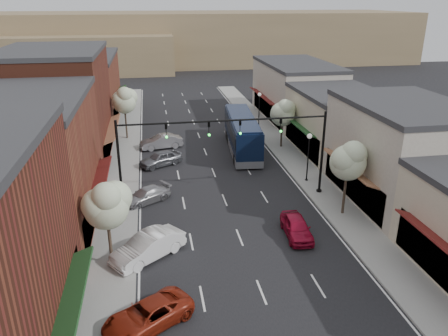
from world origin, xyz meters
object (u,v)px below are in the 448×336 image
tree_right_far (283,112)px  red_hatchback (297,227)px  tree_left_far (124,100)px  lamp_post_far (259,104)px  parked_car_c (146,195)px  parked_car_a (148,315)px  tree_left_near (107,204)px  coach_bus (242,133)px  signal_mast_left (151,150)px  lamp_post_near (309,150)px  signal_mast_right (295,142)px  parked_car_e (161,142)px  tree_right_near (349,159)px  parked_car_d (161,159)px  parked_car_b (148,247)px

tree_right_far → red_hatchback: tree_right_far is taller
tree_left_far → lamp_post_far: (16.05, 2.06, -1.60)m
tree_right_far → parked_car_c: bearing=-142.2°
parked_car_a → parked_car_c: parked_car_a is taller
tree_left_near → coach_bus: bearing=58.6°
signal_mast_left → lamp_post_near: signal_mast_left is taller
signal_mast_right → parked_car_e: size_ratio=1.81×
tree_right_far → lamp_post_far: 8.13m
red_hatchback → signal_mast_right: bearing=77.9°
red_hatchback → parked_car_a: size_ratio=0.87×
signal_mast_right → coach_bus: (-1.68, 11.89, -2.70)m
red_hatchback → parked_car_a: bearing=-141.3°
signal_mast_left → lamp_post_near: size_ratio=1.85×
tree_right_near → tree_right_far: bearing=90.0°
parked_car_e → tree_right_far: bearing=69.1°
lamp_post_far → tree_left_far: bearing=-172.7°
parked_car_a → parked_car_e: bearing=144.4°
signal_mast_left → lamp_post_near: (13.42, 2.50, -1.62)m
tree_left_far → parked_car_c: bearing=-83.2°
signal_mast_right → signal_mast_left: size_ratio=1.00×
tree_left_near → red_hatchback: bearing=7.5°
tree_left_near → parked_car_e: size_ratio=1.26×
signal_mast_right → coach_bus: 12.30m
signal_mast_left → tree_left_near: signal_mast_left is taller
tree_left_far → lamp_post_near: bearing=-43.9°
tree_left_near → parked_car_e: tree_left_near is taller
tree_left_far → parked_car_d: (3.47, -9.26, -3.88)m
parked_car_c → signal_mast_right: bearing=54.2°
lamp_post_near → parked_car_b: 17.26m
tree_right_near → lamp_post_near: bearing=94.8°
lamp_post_near → lamp_post_far: same height
red_hatchback → parked_car_c: size_ratio=0.98×
signal_mast_right → parked_car_e: bearing=126.0°
tree_right_far → signal_mast_right: bearing=-102.9°
parked_car_b → parked_car_d: parked_car_b is taller
tree_right_near → red_hatchback: size_ratio=1.47×
coach_bus → parked_car_a: coach_bus is taller
parked_car_c → parked_car_e: bearing=140.2°
lamp_post_far → parked_car_b: lamp_post_far is taller
signal_mast_left → red_hatchback: signal_mast_left is taller
parked_car_b → parked_car_a: bearing=-38.6°
tree_left_near → tree_left_far: size_ratio=0.93×
parked_car_c → parked_car_d: 8.17m
tree_right_near → parked_car_d: bearing=135.9°
tree_right_near → parked_car_b: 15.30m
signal_mast_right → lamp_post_near: signal_mast_right is taller
tree_right_near → signal_mast_right: bearing=123.9°
tree_left_near → coach_bus: tree_left_near is taller
signal_mast_right → tree_right_near: (2.73, -4.05, -0.17)m
tree_left_far → parked_car_e: size_ratio=1.35×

